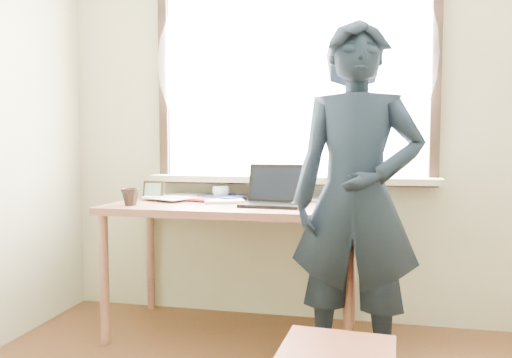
% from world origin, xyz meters
% --- Properties ---
extents(desk, '(1.49, 0.74, 0.80)m').
position_xyz_m(desk, '(-0.50, 1.63, 0.72)').
color(desk, '#895844').
rests_on(desk, ground).
extents(laptop, '(0.36, 0.30, 0.24)m').
position_xyz_m(laptop, '(-0.25, 1.60, 0.85)').
color(laptop, black).
rests_on(laptop, desk).
extents(mug_white, '(0.15, 0.15, 0.09)m').
position_xyz_m(mug_white, '(-0.65, 1.85, 0.84)').
color(mug_white, white).
rests_on(mug_white, desk).
extents(mug_dark, '(0.15, 0.15, 0.10)m').
position_xyz_m(mug_dark, '(-1.07, 1.41, 0.85)').
color(mug_dark, black).
rests_on(mug_dark, desk).
extents(mouse, '(0.10, 0.07, 0.04)m').
position_xyz_m(mouse, '(-0.10, 1.53, 0.82)').
color(mouse, black).
rests_on(mouse, desk).
extents(desk_clutter, '(0.68, 0.52, 0.03)m').
position_xyz_m(desk_clutter, '(-0.76, 1.82, 0.81)').
color(desk_clutter, gold).
rests_on(desk_clutter, desk).
extents(book_a, '(0.22, 0.27, 0.02)m').
position_xyz_m(book_a, '(-0.96, 1.88, 0.81)').
color(book_a, white).
rests_on(book_a, desk).
extents(book_b, '(0.23, 0.27, 0.02)m').
position_xyz_m(book_b, '(-0.08, 1.91, 0.81)').
color(book_b, white).
rests_on(book_b, desk).
extents(picture_frame, '(0.14, 0.02, 0.11)m').
position_xyz_m(picture_frame, '(-1.07, 1.73, 0.85)').
color(picture_frame, black).
rests_on(picture_frame, desk).
extents(person, '(0.66, 0.44, 1.76)m').
position_xyz_m(person, '(0.23, 1.24, 0.88)').
color(person, black).
rests_on(person, ground).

